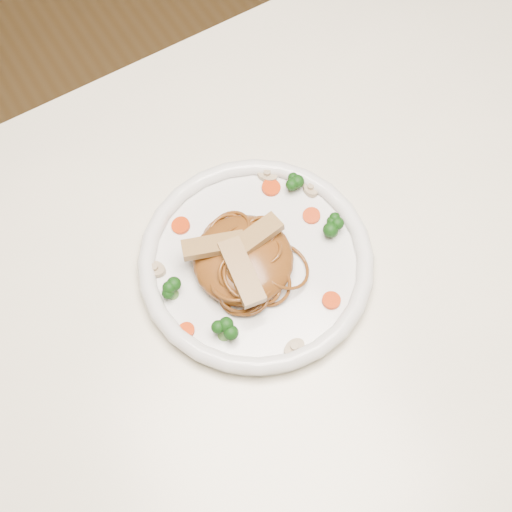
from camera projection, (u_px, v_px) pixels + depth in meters
ground at (282, 428)px, 1.46m from camera, size 4.00×4.00×0.00m
table at (299, 322)px, 0.87m from camera, size 1.20×0.80×0.75m
plate at (256, 264)px, 0.79m from camera, size 0.35×0.35×0.02m
noodle_mound at (243, 259)px, 0.76m from camera, size 0.14×0.14×0.04m
chicken_a at (253, 238)px, 0.75m from camera, size 0.07×0.03×0.01m
chicken_b at (214, 245)px, 0.75m from camera, size 0.07×0.04×0.01m
chicken_c at (242, 272)px, 0.73m from camera, size 0.04×0.08×0.01m
broccoli_0 at (294, 179)px, 0.81m from camera, size 0.03×0.03×0.03m
broccoli_1 at (172, 290)px, 0.75m from camera, size 0.02×0.02×0.03m
broccoli_2 at (223, 331)px, 0.73m from camera, size 0.03×0.03×0.03m
broccoli_3 at (333, 227)px, 0.78m from camera, size 0.03×0.03×0.03m
carrot_0 at (271, 188)px, 0.82m from camera, size 0.03×0.03×0.00m
carrot_1 at (186, 330)px, 0.74m from camera, size 0.02×0.02×0.00m
carrot_2 at (311, 216)px, 0.80m from camera, size 0.02×0.02×0.00m
carrot_3 at (181, 226)px, 0.80m from camera, size 0.03×0.03×0.00m
carrot_4 at (331, 300)px, 0.76m from camera, size 0.02×0.02×0.00m
mushroom_0 at (294, 348)px, 0.73m from camera, size 0.03×0.03×0.01m
mushroom_1 at (311, 189)px, 0.82m from camera, size 0.03×0.03×0.01m
mushroom_2 at (155, 269)px, 0.77m from camera, size 0.04×0.04×0.01m
mushroom_3 at (267, 175)px, 0.83m from camera, size 0.04×0.04×0.01m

